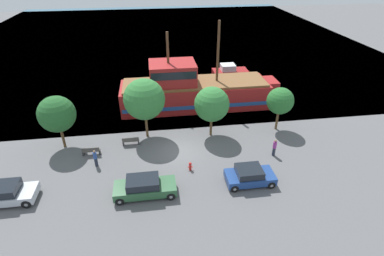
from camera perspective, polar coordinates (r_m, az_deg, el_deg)
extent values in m
plane|color=#5B5B5E|center=(27.94, -2.21, -4.39)|extent=(160.00, 160.00, 0.00)
plane|color=#38667F|center=(68.70, -6.29, 17.04)|extent=(80.00, 80.00, 0.00)
cube|color=#A31E1E|center=(35.54, 0.56, 6.36)|extent=(17.09, 4.86, 2.79)
cube|color=#234C93|center=(35.72, 0.55, 5.74)|extent=(16.75, 4.94, 0.45)
cube|color=#A31E1E|center=(37.73, 14.56, 7.53)|extent=(1.40, 2.67, 1.96)
cube|color=brown|center=(34.94, 0.57, 8.63)|extent=(16.41, 4.47, 0.25)
cube|color=#A31E1E|center=(34.20, -3.74, 10.42)|extent=(5.13, 3.89, 2.37)
cube|color=black|center=(34.08, -3.76, 10.98)|extent=(4.87, 3.95, 0.85)
cylinder|color=#4C331E|center=(34.24, 4.98, 14.25)|extent=(0.28, 0.28, 6.74)
cylinder|color=#4C331E|center=(33.63, -4.59, 13.06)|extent=(0.28, 0.28, 5.73)
cube|color=maroon|center=(45.24, 7.25, 10.34)|extent=(5.08, 2.38, 0.97)
cube|color=silver|center=(44.84, 6.85, 11.42)|extent=(2.03, 1.86, 0.84)
cube|color=black|center=(44.99, 7.62, 11.43)|extent=(0.12, 1.67, 0.67)
cube|color=#2D5B38|center=(23.33, -8.90, -11.31)|extent=(4.66, 1.84, 0.67)
cube|color=black|center=(22.92, -9.38, -10.14)|extent=(2.42, 1.65, 0.61)
cylinder|color=black|center=(22.88, -4.04, -12.83)|extent=(0.66, 0.22, 0.66)
cylinder|color=gray|center=(22.88, -4.04, -12.83)|extent=(0.25, 0.25, 0.25)
cylinder|color=black|center=(24.11, -4.36, -10.13)|extent=(0.66, 0.22, 0.66)
cylinder|color=gray|center=(24.11, -4.36, -10.13)|extent=(0.25, 0.25, 0.25)
cylinder|color=black|center=(23.06, -13.60, -13.40)|extent=(0.66, 0.22, 0.66)
cylinder|color=gray|center=(23.06, -13.60, -13.40)|extent=(0.25, 0.25, 0.25)
cylinder|color=black|center=(24.28, -13.34, -10.69)|extent=(0.66, 0.22, 0.66)
cylinder|color=gray|center=(24.28, -13.34, -10.69)|extent=(0.25, 0.25, 0.25)
cube|color=#B7BCC6|center=(26.34, -31.75, -10.83)|extent=(4.10, 1.95, 0.62)
cube|color=black|center=(26.04, -32.37, -9.79)|extent=(2.13, 1.75, 0.62)
cylinder|color=black|center=(25.24, -29.00, -12.53)|extent=(0.69, 0.22, 0.69)
cylinder|color=gray|center=(25.24, -29.00, -12.53)|extent=(0.26, 0.25, 0.26)
cylinder|color=black|center=(26.48, -27.87, -9.96)|extent=(0.69, 0.22, 0.69)
cylinder|color=gray|center=(26.48, -27.87, -9.96)|extent=(0.26, 0.25, 0.26)
cube|color=navy|center=(24.54, 10.96, -9.16)|extent=(3.85, 1.93, 0.62)
cube|color=black|center=(24.13, 10.84, -8.11)|extent=(2.00, 1.74, 0.57)
cylinder|color=black|center=(24.55, 14.86, -10.44)|extent=(0.64, 0.22, 0.64)
cylinder|color=gray|center=(24.55, 14.86, -10.44)|extent=(0.24, 0.25, 0.24)
cylinder|color=black|center=(25.77, 13.47, -7.94)|extent=(0.64, 0.22, 0.64)
cylinder|color=gray|center=(25.77, 13.47, -7.94)|extent=(0.24, 0.25, 0.24)
cylinder|color=black|center=(23.67, 8.10, -11.34)|extent=(0.64, 0.22, 0.64)
cylinder|color=gray|center=(23.67, 8.10, -11.34)|extent=(0.24, 0.25, 0.24)
cylinder|color=black|center=(24.95, 7.05, -8.69)|extent=(0.64, 0.22, 0.64)
cylinder|color=gray|center=(24.95, 7.05, -8.69)|extent=(0.24, 0.25, 0.24)
cylinder|color=red|center=(25.53, -0.34, -7.47)|extent=(0.22, 0.22, 0.56)
sphere|color=red|center=(25.31, -0.35, -6.83)|extent=(0.25, 0.25, 0.25)
cylinder|color=red|center=(25.49, -0.70, -7.45)|extent=(0.10, 0.09, 0.09)
cylinder|color=red|center=(25.53, 0.01, -7.39)|extent=(0.10, 0.09, 0.09)
cube|color=#4C4742|center=(28.73, -18.65, -4.11)|extent=(1.56, 0.45, 0.05)
cube|color=#4C4742|center=(28.45, -18.78, -3.96)|extent=(1.56, 0.06, 0.40)
cube|color=#2D2D2D|center=(29.01, -19.98, -4.55)|extent=(0.12, 0.36, 0.40)
cube|color=#2D2D2D|center=(28.71, -17.17, -4.39)|extent=(0.12, 0.36, 0.40)
cube|color=#4C4742|center=(29.21, -11.60, -2.35)|extent=(1.57, 0.45, 0.05)
cube|color=#4C4742|center=(28.93, -11.66, -2.18)|extent=(1.57, 0.06, 0.40)
cube|color=#2D2D2D|center=(29.40, -12.96, -2.81)|extent=(0.12, 0.36, 0.40)
cube|color=#2D2D2D|center=(29.28, -10.14, -2.62)|extent=(0.12, 0.36, 0.40)
cylinder|color=#232838|center=(27.19, -17.79, -6.19)|extent=(0.27, 0.27, 0.78)
cylinder|color=#2D4C93|center=(26.80, -18.02, -5.00)|extent=(0.32, 0.32, 0.60)
sphere|color=#8C664C|center=(26.57, -18.16, -4.29)|extent=(0.21, 0.21, 0.21)
cylinder|color=#232838|center=(28.12, 15.30, -4.35)|extent=(0.27, 0.27, 0.82)
cylinder|color=#99338C|center=(27.73, 15.51, -3.12)|extent=(0.32, 0.32, 0.63)
sphere|color=#8C664C|center=(27.50, 15.63, -2.38)|extent=(0.22, 0.22, 0.22)
cylinder|color=brown|center=(30.46, -23.38, -1.62)|extent=(0.24, 0.24, 2.09)
sphere|color=#235B28|center=(29.33, -24.36, 2.43)|extent=(3.31, 3.31, 3.31)
cylinder|color=brown|center=(29.80, -8.64, 0.44)|extent=(0.24, 0.24, 2.42)
sphere|color=#337A38|center=(28.48, -9.08, 5.44)|extent=(3.92, 3.92, 3.92)
cylinder|color=brown|center=(29.84, 3.63, 0.35)|extent=(0.24, 0.24, 2.00)
sphere|color=#337A38|center=(28.69, 3.79, 4.55)|extent=(3.38, 3.38, 3.38)
cylinder|color=brown|center=(32.01, 15.88, 1.47)|extent=(0.24, 0.24, 2.09)
sphere|color=#286B2D|center=(31.05, 16.45, 4.98)|extent=(2.68, 2.68, 2.68)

